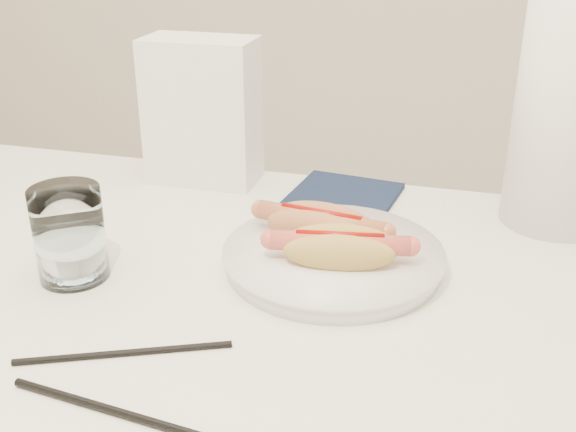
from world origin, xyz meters
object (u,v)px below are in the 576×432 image
(napkin_box, at_px, (202,111))
(hotdog_right, at_px, (340,248))
(plate, at_px, (333,260))
(hotdog_left, at_px, (321,225))
(paper_towel_roll, at_px, (570,111))
(water_glass, at_px, (69,234))
(table, at_px, (198,346))

(napkin_box, bearing_deg, hotdog_right, -44.29)
(plate, relative_size, hotdog_left, 1.54)
(plate, bearing_deg, hotdog_right, -65.51)
(napkin_box, distance_m, paper_towel_roll, 0.51)
(hotdog_left, relative_size, paper_towel_roll, 0.53)
(plate, xyz_separation_m, hotdog_left, (-0.02, 0.02, 0.03))
(plate, distance_m, napkin_box, 0.35)
(water_glass, bearing_deg, napkin_box, 84.41)
(hotdog_right, distance_m, water_glass, 0.31)
(table, relative_size, napkin_box, 5.49)
(plate, xyz_separation_m, paper_towel_roll, (0.26, 0.21, 0.14))
(table, height_order, paper_towel_roll, paper_towel_roll)
(paper_towel_roll, bearing_deg, plate, -141.35)
(hotdog_left, height_order, water_glass, water_glass)
(hotdog_left, height_order, hotdog_right, hotdog_left)
(water_glass, bearing_deg, paper_towel_roll, 29.60)
(hotdog_left, bearing_deg, hotdog_right, -48.57)
(hotdog_right, relative_size, napkin_box, 0.73)
(napkin_box, relative_size, paper_towel_roll, 0.71)
(hotdog_right, distance_m, napkin_box, 0.37)
(hotdog_right, height_order, water_glass, water_glass)
(water_glass, bearing_deg, hotdog_right, 14.00)
(table, xyz_separation_m, paper_towel_roll, (0.39, 0.32, 0.21))
(plate, distance_m, water_glass, 0.31)
(napkin_box, bearing_deg, paper_towel_roll, -2.63)
(table, distance_m, hotdog_left, 0.20)
(plate, relative_size, paper_towel_roll, 0.82)
(plate, distance_m, paper_towel_roll, 0.36)
(plate, relative_size, hotdog_right, 1.59)
(water_glass, relative_size, paper_towel_roll, 0.36)
(plate, xyz_separation_m, hotdog_right, (0.01, -0.03, 0.03))
(plate, distance_m, hotdog_left, 0.04)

